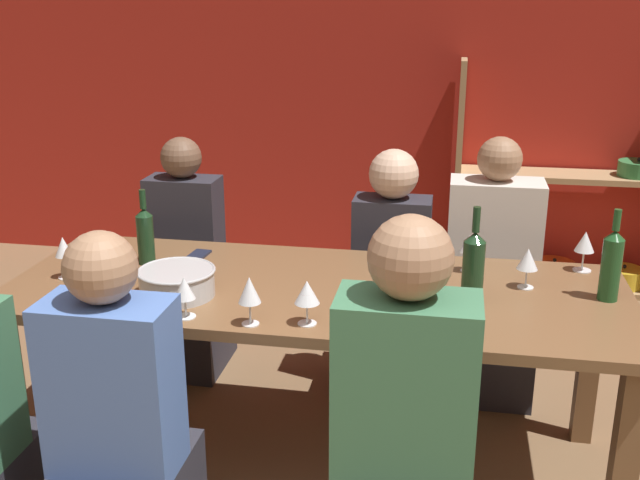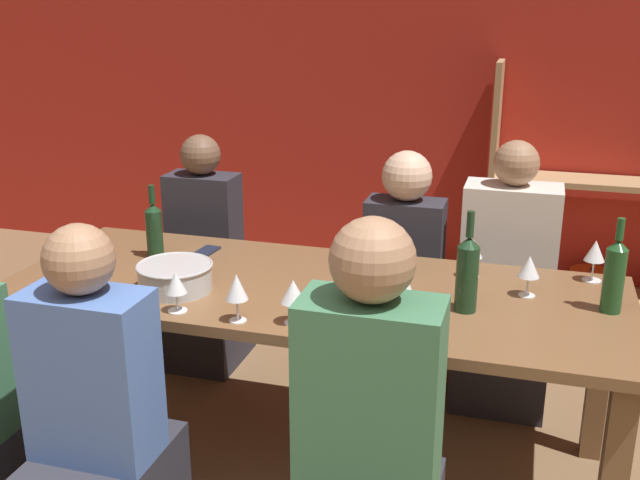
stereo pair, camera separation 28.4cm
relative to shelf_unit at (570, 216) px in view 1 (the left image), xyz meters
name	(u,v)px [view 1 (the left image)]	position (x,y,z in m)	size (l,w,h in m)	color
wall_back_red	(402,68)	(-1.10, 0.20, 0.87)	(8.80, 0.06, 2.70)	red
shelf_unit	(570,216)	(0.00, 0.00, 0.00)	(1.32, 0.30, 1.43)	tan
dining_table	(315,308)	(-1.22, -2.14, 0.19)	(2.31, 0.88, 0.76)	brown
mixing_bowl	(177,281)	(-1.69, -2.32, 0.34)	(0.28, 0.28, 0.10)	#B7BABC
wine_bottle_green	(611,264)	(-0.17, -2.08, 0.42)	(0.07, 0.07, 0.33)	#1E4C23
wine_bottle_dark	(473,267)	(-0.65, -2.21, 0.42)	(0.08, 0.08, 0.36)	#19381E
wine_bottle_amber	(145,234)	(-1.94, -2.01, 0.40)	(0.07, 0.07, 0.31)	#19381E
wine_glass_red_a	(249,291)	(-1.37, -2.51, 0.40)	(0.08, 0.08, 0.17)	white
wine_glass_red_b	(585,243)	(-0.21, -1.79, 0.40)	(0.08, 0.08, 0.16)	white
wine_glass_empty_a	(184,289)	(-1.60, -2.50, 0.38)	(0.07, 0.07, 0.14)	white
wine_glass_empty_b	(528,260)	(-0.45, -2.01, 0.39)	(0.08, 0.08, 0.15)	white
wine_glass_white_a	(63,249)	(-2.18, -2.23, 0.40)	(0.07, 0.07, 0.17)	white
wine_glass_red_c	(469,245)	(-0.66, -1.88, 0.39)	(0.07, 0.07, 0.15)	white
wine_glass_empty_c	(413,278)	(-0.85, -2.32, 0.41)	(0.07, 0.07, 0.18)	white
wine_glass_red_d	(307,293)	(-1.18, -2.48, 0.39)	(0.08, 0.08, 0.15)	white
cell_phone	(197,256)	(-1.76, -1.91, 0.29)	(0.08, 0.16, 0.01)	#1E2338
person_near_a	(120,470)	(-1.67, -2.92, -0.04)	(0.37, 0.46, 1.19)	#2D2D38
person_far_a	(489,300)	(-0.54, -1.38, -0.04)	(0.41, 0.52, 1.21)	#2D2D38
person_far_b	(189,284)	(-1.99, -1.44, -0.04)	(0.34, 0.43, 1.17)	#2D2D38
person_far_c	(390,299)	(-0.99, -1.45, -0.04)	(0.35, 0.44, 1.15)	#2D2D38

